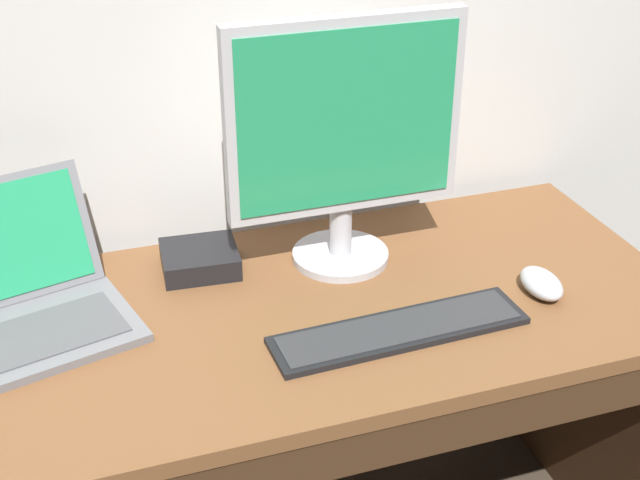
{
  "coord_description": "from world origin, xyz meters",
  "views": [
    {
      "loc": [
        -0.38,
        -1.32,
        1.63
      ],
      "look_at": [
        0.06,
        0.0,
        0.86
      ],
      "focal_mm": 49.27,
      "sensor_mm": 36.0,
      "label": 1
    }
  ],
  "objects_px": {
    "wired_keyboard": "(399,330)",
    "computer_mouse": "(541,283)",
    "external_drive_box": "(200,259)",
    "external_monitor": "(345,135)",
    "laptop_space_gray": "(30,307)"
  },
  "relations": [
    {
      "from": "laptop_space_gray",
      "to": "wired_keyboard",
      "type": "distance_m",
      "value": 0.67
    },
    {
      "from": "wired_keyboard",
      "to": "external_monitor",
      "type": "bearing_deg",
      "value": 92.34
    },
    {
      "from": "wired_keyboard",
      "to": "external_drive_box",
      "type": "distance_m",
      "value": 0.45
    },
    {
      "from": "wired_keyboard",
      "to": "computer_mouse",
      "type": "xyz_separation_m",
      "value": [
        0.31,
        0.04,
        0.01
      ]
    },
    {
      "from": "computer_mouse",
      "to": "external_drive_box",
      "type": "bearing_deg",
      "value": 156.55
    },
    {
      "from": "external_monitor",
      "to": "external_drive_box",
      "type": "bearing_deg",
      "value": 166.64
    },
    {
      "from": "external_monitor",
      "to": "wired_keyboard",
      "type": "bearing_deg",
      "value": -87.66
    },
    {
      "from": "external_monitor",
      "to": "computer_mouse",
      "type": "distance_m",
      "value": 0.47
    },
    {
      "from": "laptop_space_gray",
      "to": "external_monitor",
      "type": "height_order",
      "value": "external_monitor"
    },
    {
      "from": "wired_keyboard",
      "to": "external_drive_box",
      "type": "xyz_separation_m",
      "value": [
        -0.29,
        0.34,
        0.02
      ]
    },
    {
      "from": "external_monitor",
      "to": "computer_mouse",
      "type": "relative_size",
      "value": 4.42
    },
    {
      "from": "laptop_space_gray",
      "to": "computer_mouse",
      "type": "bearing_deg",
      "value": -11.68
    },
    {
      "from": "wired_keyboard",
      "to": "computer_mouse",
      "type": "distance_m",
      "value": 0.31
    },
    {
      "from": "laptop_space_gray",
      "to": "external_drive_box",
      "type": "distance_m",
      "value": 0.35
    },
    {
      "from": "laptop_space_gray",
      "to": "external_drive_box",
      "type": "bearing_deg",
      "value": 17.46
    }
  ]
}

